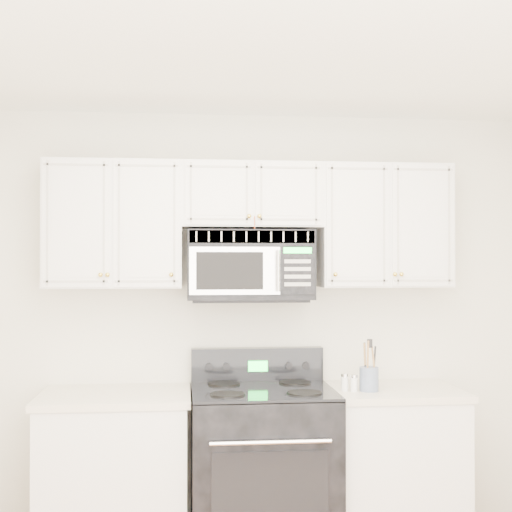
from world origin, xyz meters
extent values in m
cube|color=white|center=(0.00, 0.00, 2.60)|extent=(3.50, 3.50, 0.01)
cube|color=silver|center=(0.00, 1.75, 1.30)|extent=(3.50, 0.01, 2.60)
cube|color=silver|center=(-0.80, 1.44, 0.44)|extent=(0.82, 0.63, 0.88)
cube|color=beige|center=(-0.80, 1.44, 0.90)|extent=(0.86, 0.65, 0.04)
cube|color=silver|center=(0.80, 1.44, 0.44)|extent=(0.82, 0.63, 0.88)
cube|color=beige|center=(0.80, 1.44, 0.90)|extent=(0.86, 0.65, 0.04)
cube|color=black|center=(0.05, 1.40, 0.46)|extent=(0.82, 0.70, 0.92)
cube|color=black|center=(0.05, 1.04, 0.45)|extent=(0.63, 0.01, 0.43)
cylinder|color=silver|center=(0.05, 1.02, 0.72)|extent=(0.65, 0.02, 0.02)
cube|color=black|center=(0.05, 1.40, 0.93)|extent=(0.82, 0.70, 0.02)
cube|color=black|center=(0.05, 1.71, 1.03)|extent=(0.82, 0.08, 0.22)
cube|color=#19E539|center=(0.05, 1.67, 1.03)|extent=(0.12, 0.00, 0.06)
cube|color=silver|center=(-0.82, 1.58, 1.90)|extent=(0.80, 0.33, 0.75)
cube|color=silver|center=(0.82, 1.58, 1.90)|extent=(0.80, 0.33, 0.75)
cube|color=silver|center=(0.00, 1.58, 2.08)|extent=(0.84, 0.33, 0.39)
sphere|color=gold|center=(-0.84, 1.40, 1.60)|extent=(0.03, 0.03, 0.03)
sphere|color=gold|center=(-0.48, 1.40, 1.60)|extent=(0.03, 0.03, 0.03)
sphere|color=gold|center=(0.48, 1.40, 1.60)|extent=(0.03, 0.03, 0.03)
sphere|color=gold|center=(0.84, 1.40, 1.60)|extent=(0.03, 0.03, 0.03)
sphere|color=gold|center=(-0.03, 1.40, 1.94)|extent=(0.03, 0.03, 0.03)
sphere|color=gold|center=(0.03, 1.40, 1.94)|extent=(0.03, 0.03, 0.03)
cylinder|color=#AF3616|center=(0.00, 1.40, 1.88)|extent=(0.01, 0.00, 0.12)
sphere|color=gold|center=(0.00, 1.40, 1.81)|extent=(0.04, 0.04, 0.04)
cube|color=black|center=(-0.01, 1.56, 1.66)|extent=(0.75, 0.37, 0.41)
cube|color=#ACA8A2|center=(-0.01, 1.38, 1.82)|extent=(0.73, 0.01, 0.07)
cube|color=silver|center=(-0.11, 1.37, 1.62)|extent=(0.52, 0.01, 0.28)
cube|color=black|center=(-0.14, 1.37, 1.62)|extent=(0.39, 0.01, 0.22)
cube|color=black|center=(0.25, 1.37, 1.62)|extent=(0.20, 0.01, 0.28)
cube|color=#19E539|center=(0.25, 1.36, 1.74)|extent=(0.16, 0.00, 0.03)
cylinder|color=silver|center=(0.13, 1.34, 1.62)|extent=(0.02, 0.02, 0.24)
cylinder|color=slate|center=(0.67, 1.35, 0.99)|extent=(0.11, 0.11, 0.14)
cylinder|color=#9F7141|center=(0.70, 1.35, 1.06)|extent=(0.01, 0.01, 0.24)
cylinder|color=black|center=(0.65, 1.38, 1.07)|extent=(0.01, 0.01, 0.26)
cylinder|color=#9F7141|center=(0.65, 1.32, 1.08)|extent=(0.01, 0.01, 0.28)
cylinder|color=black|center=(0.70, 1.35, 1.06)|extent=(0.01, 0.01, 0.24)
cylinder|color=#9F7141|center=(0.65, 1.38, 1.07)|extent=(0.01, 0.01, 0.26)
cylinder|color=silver|center=(0.58, 1.34, 0.96)|extent=(0.04, 0.04, 0.08)
cylinder|color=silver|center=(0.58, 1.34, 1.01)|extent=(0.04, 0.04, 0.02)
cylinder|color=silver|center=(0.53, 1.36, 0.96)|extent=(0.04, 0.04, 0.08)
cylinder|color=silver|center=(0.53, 1.36, 1.01)|extent=(0.04, 0.04, 0.02)
camera|label=1|loc=(-0.42, -2.72, 1.67)|focal=50.00mm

